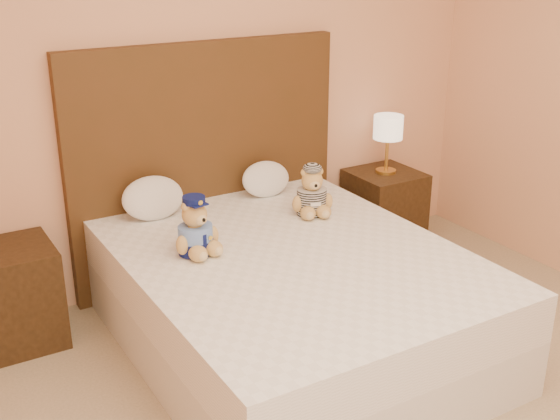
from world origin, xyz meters
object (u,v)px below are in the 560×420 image
object	(u,v)px
teddy_police	(195,226)
teddy_prisoner	(312,191)
bed	(292,300)
pillow_right	(266,177)
nightstand_left	(14,296)
nightstand_right	(384,210)
pillow_left	(153,196)
lamp	(388,130)

from	to	relation	value
teddy_police	teddy_prisoner	bearing A→B (deg)	0.05
bed	teddy_police	size ratio (longest dim) A/B	6.56
teddy_prisoner	pillow_right	xyz separation A→B (m)	(-0.07, 0.42, -0.03)
nightstand_left	nightstand_right	world-z (taller)	same
teddy_police	pillow_left	size ratio (longest dim) A/B	0.83
nightstand_right	pillow_right	size ratio (longest dim) A/B	1.69
nightstand_right	lamp	world-z (taller)	lamp
nightstand_right	pillow_right	bearing A→B (deg)	178.16
nightstand_right	pillow_left	xyz separation A→B (m)	(-1.68, 0.03, 0.40)
bed	pillow_left	distance (m)	1.02
nightstand_left	teddy_prisoner	world-z (taller)	teddy_prisoner
bed	nightstand_left	size ratio (longest dim) A/B	3.64
lamp	nightstand_right	bearing A→B (deg)	0.00
bed	teddy_prisoner	size ratio (longest dim) A/B	7.00
teddy_prisoner	pillow_left	xyz separation A→B (m)	(-0.81, 0.42, -0.01)
teddy_prisoner	pillow_right	distance (m)	0.43
nightstand_left	teddy_prisoner	distance (m)	1.73
teddy_police	pillow_left	bearing A→B (deg)	79.18
pillow_left	teddy_prisoner	bearing A→B (deg)	-27.48
nightstand_left	lamp	bearing A→B (deg)	0.00
teddy_prisoner	nightstand_left	bearing A→B (deg)	-177.01
nightstand_right	teddy_police	distance (m)	1.81
bed	nightstand_right	distance (m)	1.48
nightstand_right	teddy_police	bearing A→B (deg)	-161.78
nightstand_left	pillow_left	size ratio (longest dim) A/B	1.50
nightstand_right	teddy_prisoner	world-z (taller)	teddy_prisoner
teddy_police	pillow_right	size ratio (longest dim) A/B	0.94
nightstand_right	lamp	size ratio (longest dim) A/B	1.38
nightstand_left	lamp	xyz separation A→B (m)	(2.50, 0.00, 0.57)
lamp	pillow_left	size ratio (longest dim) A/B	1.09
pillow_left	bed	bearing A→B (deg)	-62.78
nightstand_right	pillow_left	size ratio (longest dim) A/B	1.50
teddy_police	pillow_left	xyz separation A→B (m)	(-0.00, 0.58, -0.02)
nightstand_left	teddy_police	xyz separation A→B (m)	(0.83, -0.55, 0.43)
nightstand_right	lamp	bearing A→B (deg)	180.00
bed	pillow_left	world-z (taller)	pillow_left
teddy_police	bed	bearing A→B (deg)	-41.49
nightstand_right	lamp	distance (m)	0.57
bed	lamp	distance (m)	1.59
lamp	pillow_left	distance (m)	1.69
lamp	pillow_left	world-z (taller)	lamp
teddy_police	pillow_left	world-z (taller)	teddy_police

